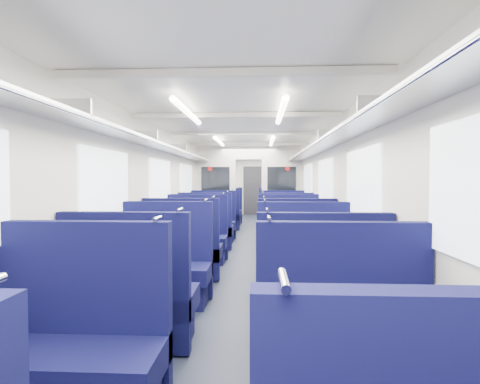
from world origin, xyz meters
TOP-DOWN VIEW (x-y plane):
  - floor at (0.00, 0.00)m, footprint 2.80×18.00m
  - ceiling at (0.00, 0.00)m, footprint 2.80×18.00m
  - wall_left at (-1.40, 0.00)m, footprint 0.02×18.00m
  - dado_left at (-1.39, 0.00)m, footprint 0.03×17.90m
  - wall_right at (1.40, 0.00)m, footprint 0.02×18.00m
  - dado_right at (1.39, 0.00)m, footprint 0.03×17.90m
  - wall_far at (0.00, 9.00)m, footprint 2.80×0.02m
  - luggage_rack_left at (-1.21, 0.00)m, footprint 0.36×17.40m
  - luggage_rack_right at (1.21, 0.00)m, footprint 0.36×17.40m
  - windows at (0.00, -0.46)m, footprint 2.78×15.60m
  - ceiling_fittings at (0.00, -0.26)m, footprint 2.70×16.06m
  - end_door at (0.00, 8.94)m, footprint 0.75×0.06m
  - bulkhead at (-0.00, 3.17)m, footprint 2.80×0.10m
  - seat_6 at (-0.83, -4.75)m, footprint 1.11×0.61m
  - seat_7 at (0.83, -4.71)m, footprint 1.11×0.61m
  - seat_8 at (-0.83, -3.75)m, footprint 1.11×0.61m
  - seat_9 at (0.83, -3.72)m, footprint 1.11×0.61m
  - seat_10 at (-0.83, -2.54)m, footprint 1.11×0.61m
  - seat_11 at (0.83, -2.55)m, footprint 1.11×0.61m
  - seat_12 at (-0.83, -1.44)m, footprint 1.11×0.61m
  - seat_13 at (0.83, -1.42)m, footprint 1.11×0.61m
  - seat_14 at (-0.83, -0.28)m, footprint 1.11×0.61m
  - seat_15 at (0.83, -0.14)m, footprint 1.11×0.61m
  - seat_16 at (-0.83, 0.99)m, footprint 1.11×0.61m
  - seat_17 at (0.83, 0.93)m, footprint 1.11×0.61m
  - seat_18 at (-0.83, 2.07)m, footprint 1.11×0.61m
  - seat_19 at (0.83, 2.12)m, footprint 1.11×0.61m
  - seat_20 at (-0.83, 4.12)m, footprint 1.11×0.61m
  - seat_21 at (0.83, 4.00)m, footprint 1.11×0.61m
  - seat_22 at (-0.83, 5.36)m, footprint 1.11×0.61m
  - seat_23 at (0.83, 5.19)m, footprint 1.11×0.61m

SIDE VIEW (x-z plane):
  - floor at x=0.00m, z-range -0.01..0.01m
  - dado_left at x=-1.39m, z-range 0.00..0.70m
  - dado_right at x=1.39m, z-range 0.00..0.70m
  - seat_6 at x=-0.83m, z-range -0.24..1.00m
  - seat_7 at x=0.83m, z-range -0.24..1.00m
  - seat_8 at x=-0.83m, z-range -0.24..1.00m
  - seat_9 at x=0.83m, z-range -0.24..1.00m
  - seat_10 at x=-0.83m, z-range -0.24..1.00m
  - seat_11 at x=0.83m, z-range -0.24..1.00m
  - seat_12 at x=-0.83m, z-range -0.24..1.00m
  - seat_13 at x=0.83m, z-range -0.24..1.00m
  - seat_14 at x=-0.83m, z-range -0.24..1.00m
  - seat_15 at x=0.83m, z-range -0.24..1.00m
  - seat_16 at x=-0.83m, z-range -0.24..1.00m
  - seat_17 at x=0.83m, z-range -0.24..1.00m
  - seat_18 at x=-0.83m, z-range -0.24..1.00m
  - seat_19 at x=0.83m, z-range -0.24..1.00m
  - seat_20 at x=-0.83m, z-range -0.24..1.00m
  - seat_21 at x=0.83m, z-range -0.24..1.00m
  - seat_22 at x=-0.83m, z-range -0.24..1.00m
  - seat_23 at x=0.83m, z-range -0.24..1.00m
  - end_door at x=0.00m, z-range 0.00..2.00m
  - wall_left at x=-1.40m, z-range 0.00..2.35m
  - wall_right at x=1.40m, z-range 0.00..2.35m
  - wall_far at x=0.00m, z-range 0.00..2.35m
  - bulkhead at x=0.00m, z-range 0.06..2.41m
  - windows at x=0.00m, z-range 1.04..1.79m
  - luggage_rack_left at x=-1.21m, z-range 1.88..2.06m
  - luggage_rack_right at x=1.21m, z-range 1.88..2.06m
  - ceiling_fittings at x=0.00m, z-range 2.23..2.35m
  - ceiling at x=0.00m, z-range 2.35..2.35m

